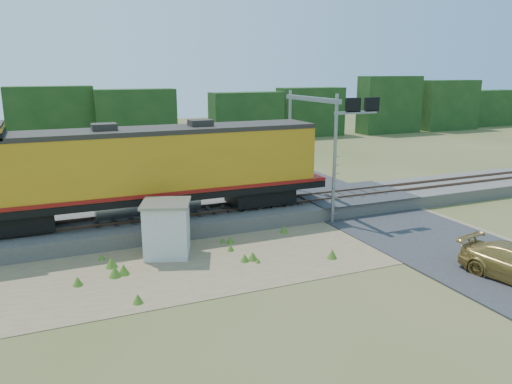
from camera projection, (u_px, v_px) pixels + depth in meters
name	position (u px, v px, depth m)	size (l,w,h in m)	color
ground	(300.00, 250.00, 24.72)	(140.00, 140.00, 0.00)	#475123
ballast	(253.00, 212.00, 29.97)	(70.00, 5.00, 0.80)	slate
rails	(253.00, 204.00, 29.85)	(70.00, 1.54, 0.16)	brown
dirt_shoulder	(259.00, 252.00, 24.39)	(26.00, 8.00, 0.03)	#8C7754
road	(403.00, 227.00, 28.06)	(7.00, 66.00, 0.86)	#38383A
tree_line_north	(145.00, 120.00, 57.86)	(130.00, 3.00, 6.50)	#173613
weed_clumps	(233.00, 260.00, 23.46)	(15.00, 6.20, 0.56)	#477020
locomotive	(141.00, 168.00, 26.70)	(20.54, 3.13, 5.30)	black
shed	(167.00, 228.00, 23.75)	(2.86, 2.86, 2.65)	silver
signal_gantry	(322.00, 124.00, 29.78)	(2.94, 6.20, 7.42)	gray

